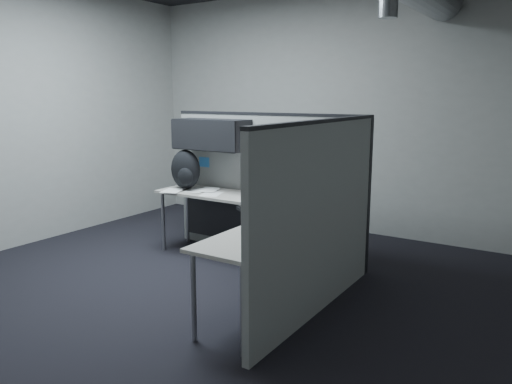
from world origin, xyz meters
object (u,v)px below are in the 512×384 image
Objects in this scene: desk at (255,215)px; phone at (265,226)px; backpack at (186,170)px; keyboard at (262,207)px; monitor at (314,181)px.

phone is at bearing -52.26° from desk.
backpack is (-1.74, 1.05, 0.19)m from phone.
keyboard is at bearing 105.15° from phone.
monitor reaches higher than desk.
keyboard is 1.04× the size of backpack.
backpack reaches higher than keyboard.
backpack reaches higher than desk.
keyboard is (0.18, -0.15, 0.14)m from desk.
monitor is at bearing 73.72° from phone.
monitor is at bearing -21.65° from backpack.
desk is at bearing -155.99° from monitor.
monitor is 1.00m from phone.
monitor is 2.30× the size of phone.
desk is 1.01m from phone.
backpack is (-1.13, 0.26, 0.34)m from desk.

